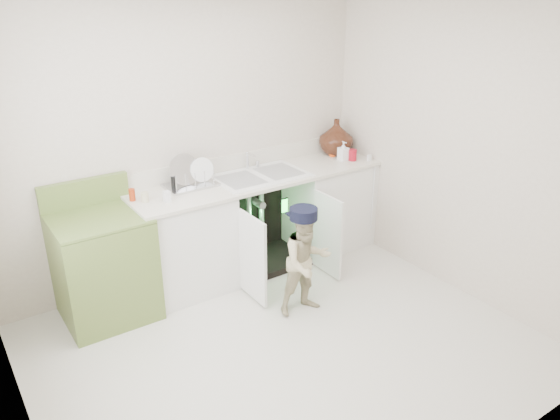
# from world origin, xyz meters

# --- Properties ---
(ground) EXTENTS (3.50, 3.50, 0.00)m
(ground) POSITION_xyz_m (0.00, 0.00, 0.00)
(ground) COLOR #B9B0A2
(ground) RESTS_ON ground
(room_shell) EXTENTS (6.00, 5.50, 1.26)m
(room_shell) POSITION_xyz_m (0.00, 0.00, 1.25)
(room_shell) COLOR beige
(room_shell) RESTS_ON ground
(counter_run) EXTENTS (2.44, 1.02, 1.26)m
(counter_run) POSITION_xyz_m (0.59, 1.21, 0.48)
(counter_run) COLOR silver
(counter_run) RESTS_ON ground
(avocado_stove) EXTENTS (0.70, 0.65, 1.09)m
(avocado_stove) POSITION_xyz_m (-0.94, 1.18, 0.45)
(avocado_stove) COLOR olive
(avocado_stove) RESTS_ON ground
(repair_worker) EXTENTS (0.48, 0.75, 0.92)m
(repair_worker) POSITION_xyz_m (0.42, 0.32, 0.47)
(repair_worker) COLOR beige
(repair_worker) RESTS_ON ground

